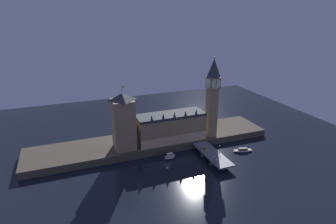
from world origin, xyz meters
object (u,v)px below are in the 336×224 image
object	(u,v)px
boat_upstream	(170,156)
clock_tower	(212,96)
car_northbound_lead	(205,149)
car_northbound_trail	(215,159)
pedestrian_far_rail	(200,148)
street_lamp_near	(215,159)
boat_downstream	(243,150)
pedestrian_near_rail	(215,163)
victoria_tower	(123,121)
street_lamp_far	(197,143)
street_lamp_mid	(220,148)
pedestrian_mid_walk	(219,151)

from	to	relation	value
boat_upstream	clock_tower	bearing A→B (deg)	19.08
car_northbound_lead	car_northbound_trail	world-z (taller)	car_northbound_lead
pedestrian_far_rail	street_lamp_near	size ratio (longest dim) A/B	0.29
car_northbound_lead	boat_downstream	size ratio (longest dim) A/B	0.25
pedestrian_near_rail	victoria_tower	bearing A→B (deg)	139.53
boat_downstream	street_lamp_far	bearing A→B (deg)	162.31
street_lamp_near	pedestrian_far_rail	bearing A→B (deg)	89.08
victoria_tower	pedestrian_near_rail	distance (m)	81.48
street_lamp_far	car_northbound_trail	bearing A→B (deg)	-81.82
car_northbound_trail	pedestrian_near_rail	bearing A→B (deg)	-117.07
victoria_tower	car_northbound_trail	xyz separation A→B (m)	(62.25, -44.52, -24.41)
clock_tower	street_lamp_mid	world-z (taller)	clock_tower
pedestrian_far_rail	street_lamp_mid	distance (m)	16.60
victoria_tower	street_lamp_near	size ratio (longest dim) A/B	8.99
pedestrian_near_rail	pedestrian_mid_walk	distance (m)	19.75
boat_downstream	street_lamp_mid	bearing A→B (deg)	-174.57
pedestrian_far_rail	boat_upstream	size ratio (longest dim) A/B	0.16
car_northbound_trail	boat_downstream	size ratio (longest dim) A/B	0.21
pedestrian_near_rail	street_lamp_mid	distance (m)	20.10
pedestrian_mid_walk	street_lamp_mid	world-z (taller)	street_lamp_mid
pedestrian_mid_walk	boat_upstream	bearing A→B (deg)	159.51
pedestrian_far_rail	boat_upstream	bearing A→B (deg)	170.98
boat_upstream	street_lamp_mid	bearing A→B (deg)	-20.53
clock_tower	car_northbound_lead	world-z (taller)	clock_tower
clock_tower	pedestrian_near_rail	bearing A→B (deg)	-114.66
victoria_tower	pedestrian_far_rail	distance (m)	68.59
car_northbound_trail	pedestrian_mid_walk	world-z (taller)	pedestrian_mid_walk
car_northbound_trail	pedestrian_near_rail	world-z (taller)	pedestrian_near_rail
pedestrian_far_rail	pedestrian_mid_walk	bearing A→B (deg)	-39.65
car_northbound_trail	pedestrian_mid_walk	bearing A→B (deg)	46.04
pedestrian_near_rail	street_lamp_mid	world-z (taller)	street_lamp_mid
car_northbound_lead	clock_tower	bearing A→B (deg)	51.54
pedestrian_near_rail	street_lamp_near	world-z (taller)	street_lamp_near
clock_tower	boat_upstream	xyz separation A→B (m)	(-47.02, -16.26, -43.61)
victoria_tower	street_lamp_near	world-z (taller)	victoria_tower
pedestrian_far_rail	street_lamp_mid	size ratio (longest dim) A/B	0.27
car_northbound_lead	street_lamp_mid	world-z (taller)	street_lamp_mid
pedestrian_far_rail	street_lamp_mid	bearing A→B (deg)	-39.24
car_northbound_lead	street_lamp_far	bearing A→B (deg)	117.03
pedestrian_near_rail	boat_downstream	size ratio (longest dim) A/B	0.09
victoria_tower	car_northbound_trail	bearing A→B (deg)	-35.57
pedestrian_far_rail	street_lamp_mid	xyz separation A→B (m)	(12.64, -10.32, 3.04)
boat_upstream	pedestrian_far_rail	bearing A→B (deg)	-9.02
pedestrian_near_rail	street_lamp_near	bearing A→B (deg)	123.47
clock_tower	car_northbound_trail	bearing A→B (deg)	-114.30
pedestrian_mid_walk	boat_downstream	distance (m)	26.52
clock_tower	victoria_tower	world-z (taller)	clock_tower
car_northbound_lead	street_lamp_mid	xyz separation A→B (m)	(9.58, -7.94, 3.29)
pedestrian_near_rail	pedestrian_mid_walk	size ratio (longest dim) A/B	1.04
pedestrian_far_rail	street_lamp_near	bearing A→B (deg)	-90.92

